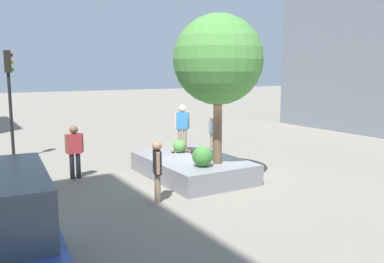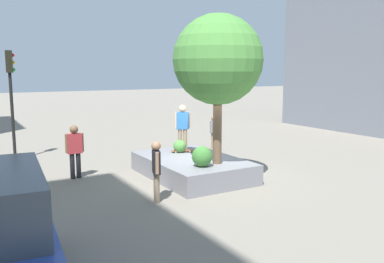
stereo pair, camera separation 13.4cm
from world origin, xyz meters
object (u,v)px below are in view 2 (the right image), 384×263
at_px(bystander_watching, 156,167).
at_px(pedestrian_crossing, 75,148).
at_px(skateboarder, 182,124).
at_px(traffic_light_corner, 11,86).
at_px(plaza_tree, 218,60).
at_px(passerby_with_bag, 213,129).
at_px(planter_ledge, 192,167).
at_px(skateboard, 183,151).

bearing_deg(bystander_watching, pedestrian_crossing, 19.64).
xyz_separation_m(skateboarder, traffic_light_corner, (4.73, 5.03, 1.30)).
distance_m(plaza_tree, passerby_with_bag, 6.61).
xyz_separation_m(traffic_light_corner, passerby_with_bag, (-1.83, -8.25, -2.08)).
bearing_deg(planter_ledge, plaza_tree, -166.18).
height_order(traffic_light_corner, passerby_with_bag, traffic_light_corner).
xyz_separation_m(bystander_watching, pedestrian_crossing, (3.60, 1.28, 0.06)).
bearing_deg(skateboard, skateboarder, -90.00).
xyz_separation_m(planter_ledge, traffic_light_corner, (5.71, 4.85, 2.64)).
height_order(plaza_tree, traffic_light_corner, plaza_tree).
xyz_separation_m(skateboard, pedestrian_crossing, (0.82, 3.64, 0.32)).
distance_m(plaza_tree, traffic_light_corner, 8.58).
xyz_separation_m(skateboarder, passerby_with_bag, (2.90, -3.23, -0.79)).
distance_m(skateboard, traffic_light_corner, 7.26).
height_order(skateboarder, traffic_light_corner, traffic_light_corner).
xyz_separation_m(skateboard, bystander_watching, (-2.78, 2.35, 0.26)).
distance_m(plaza_tree, skateboarder, 3.05).
distance_m(planter_ledge, plaza_tree, 3.74).
bearing_deg(plaza_tree, skateboard, 2.56).
height_order(skateboard, pedestrian_crossing, pedestrian_crossing).
relative_size(skateboarder, traffic_light_corner, 0.38).
bearing_deg(planter_ledge, skateboarder, -10.36).
xyz_separation_m(planter_ledge, pedestrian_crossing, (1.80, 3.46, 0.71)).
bearing_deg(planter_ledge, passerby_with_bag, -41.30).
relative_size(skateboard, passerby_with_bag, 0.54).
relative_size(plaza_tree, bystander_watching, 2.75).
distance_m(traffic_light_corner, bystander_watching, 8.21).
distance_m(skateboard, bystander_watching, 3.65).
xyz_separation_m(bystander_watching, passerby_with_bag, (5.67, -5.58, -0.09)).
bearing_deg(traffic_light_corner, plaza_tree, -143.09).
bearing_deg(traffic_light_corner, bystander_watching, -160.39).
bearing_deg(plaza_tree, skateboarder, 2.56).
relative_size(plaza_tree, skateboard, 5.63).
distance_m(plaza_tree, bystander_watching, 3.87).
height_order(planter_ledge, skateboarder, skateboarder).
relative_size(planter_ledge, plaza_tree, 0.89).
xyz_separation_m(skateboard, passerby_with_bag, (2.90, -3.23, 0.18)).
bearing_deg(plaza_tree, pedestrian_crossing, 52.05).
distance_m(skateboarder, pedestrian_crossing, 3.78).
bearing_deg(passerby_with_bag, skateboard, 131.92).
bearing_deg(passerby_with_bag, plaza_tree, 147.85).
distance_m(planter_ledge, traffic_light_corner, 7.94).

